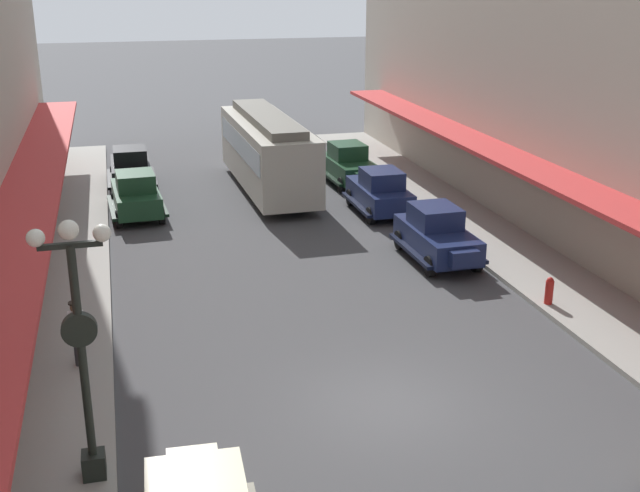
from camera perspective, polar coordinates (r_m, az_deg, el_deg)
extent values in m
plane|color=#424244|center=(18.56, 4.78, -11.21)|extent=(200.00, 200.00, 0.00)
cube|color=#99968E|center=(17.80, -19.36, -13.52)|extent=(3.00, 60.00, 0.15)
cube|color=#193D23|center=(32.65, -13.01, 3.36)|extent=(1.89, 3.98, 0.80)
cube|color=#193D23|center=(32.22, -13.06, 4.53)|extent=(1.52, 1.77, 0.70)
cube|color=#8C9EA8|center=(32.22, -13.06, 4.53)|extent=(1.45, 1.73, 0.42)
cube|color=#193D23|center=(34.69, -13.33, 4.35)|extent=(0.95, 0.41, 0.52)
cube|color=black|center=(32.69, -14.62, 2.66)|extent=(0.41, 3.52, 0.12)
cube|color=black|center=(32.82, -11.31, 2.98)|extent=(0.41, 3.52, 0.12)
cylinder|color=black|center=(34.03, -14.51, 3.17)|extent=(0.25, 0.69, 0.68)
cylinder|color=black|center=(34.13, -11.81, 3.43)|extent=(0.25, 0.69, 0.68)
cylinder|color=black|center=(31.41, -14.19, 1.88)|extent=(0.25, 0.69, 0.68)
cylinder|color=black|center=(31.52, -11.27, 2.16)|extent=(0.25, 0.69, 0.68)
cube|color=black|center=(37.20, -13.36, 5.25)|extent=(1.71, 3.91, 0.80)
cube|color=black|center=(36.79, -13.44, 6.29)|extent=(1.45, 1.71, 0.70)
cube|color=#8C9EA8|center=(36.79, -13.44, 6.29)|extent=(1.37, 1.67, 0.42)
cube|color=black|center=(39.26, -13.49, 6.03)|extent=(0.94, 0.36, 0.52)
cube|color=black|center=(37.27, -14.79, 4.65)|extent=(0.25, 3.51, 0.12)
cube|color=black|center=(37.30, -11.87, 4.89)|extent=(0.25, 3.51, 0.12)
cylinder|color=black|center=(38.61, -14.60, 5.04)|extent=(0.22, 0.68, 0.68)
cylinder|color=black|center=(38.64, -12.20, 5.24)|extent=(0.22, 0.68, 0.68)
cylinder|color=black|center=(35.96, -14.52, 4.02)|extent=(0.22, 0.68, 0.68)
cylinder|color=black|center=(36.00, -11.95, 4.24)|extent=(0.22, 0.68, 0.68)
cube|color=beige|center=(15.35, -9.09, -15.07)|extent=(0.95, 0.40, 0.52)
cube|color=#19234C|center=(27.21, 8.37, 0.48)|extent=(1.75, 3.92, 0.80)
cube|color=#19234C|center=(27.20, 8.24, 2.14)|extent=(1.46, 1.72, 0.70)
cube|color=#8C9EA8|center=(27.20, 8.24, 2.14)|extent=(1.39, 1.68, 0.42)
cube|color=#19234C|center=(25.37, 10.27, -0.90)|extent=(0.94, 0.37, 0.52)
cube|color=black|center=(27.69, 10.14, 0.02)|extent=(0.28, 3.51, 0.12)
cube|color=black|center=(26.96, 6.48, -0.33)|extent=(0.28, 3.51, 0.12)
cylinder|color=black|center=(26.51, 11.10, -1.11)|extent=(0.23, 0.68, 0.68)
cylinder|color=black|center=(25.85, 7.88, -1.45)|extent=(0.23, 0.68, 0.68)
cylinder|color=black|center=(28.83, 8.73, 0.70)|extent=(0.23, 0.68, 0.68)
cylinder|color=black|center=(28.23, 5.73, 0.43)|extent=(0.23, 0.68, 0.68)
cube|color=#193D23|center=(36.76, 2.09, 5.59)|extent=(1.86, 3.97, 0.80)
cube|color=#193D23|center=(36.82, 1.98, 6.82)|extent=(1.51, 1.76, 0.70)
cube|color=#8C9EA8|center=(36.82, 1.98, 6.82)|extent=(1.44, 1.72, 0.42)
cube|color=#193D23|center=(34.80, 3.24, 4.88)|extent=(0.95, 0.40, 0.52)
cube|color=black|center=(37.15, 3.48, 5.21)|extent=(0.39, 3.52, 0.12)
cube|color=black|center=(36.54, 0.67, 5.01)|extent=(0.39, 3.52, 0.12)
cylinder|color=black|center=(35.88, 4.02, 4.56)|extent=(0.25, 0.69, 0.68)
cylinder|color=black|center=(35.35, 1.57, 4.38)|extent=(0.25, 0.69, 0.68)
cylinder|color=black|center=(38.36, 2.56, 5.55)|extent=(0.25, 0.69, 0.68)
cylinder|color=black|center=(37.86, 0.25, 5.39)|extent=(0.25, 0.69, 0.68)
cube|color=#19234C|center=(32.32, 4.27, 3.64)|extent=(1.70, 3.90, 0.80)
cube|color=#19234C|center=(31.90, 4.44, 4.83)|extent=(1.44, 1.70, 0.70)
cube|color=#8C9EA8|center=(31.90, 4.44, 4.83)|extent=(1.37, 1.67, 0.42)
cube|color=#19234C|center=(34.26, 3.13, 4.65)|extent=(0.94, 0.36, 0.52)
cube|color=black|center=(32.12, 2.65, 2.99)|extent=(0.24, 3.51, 0.12)
cube|color=black|center=(32.72, 5.83, 3.21)|extent=(0.24, 3.51, 0.12)
cylinder|color=black|center=(33.44, 2.19, 3.50)|extent=(0.22, 0.68, 0.68)
cylinder|color=black|center=(33.92, 4.81, 3.68)|extent=(0.22, 0.68, 0.68)
cylinder|color=black|center=(30.94, 3.64, 2.18)|extent=(0.22, 0.68, 0.68)
cylinder|color=black|center=(31.47, 6.44, 2.38)|extent=(0.22, 0.68, 0.68)
cube|color=#ADA899|center=(35.23, -3.75, 6.65)|extent=(2.70, 9.65, 2.70)
cube|color=#5F5C54|center=(34.93, -3.81, 9.10)|extent=(1.68, 8.67, 0.36)
cube|color=#8C9EA8|center=(35.13, -3.77, 7.41)|extent=(2.71, 8.88, 0.95)
cube|color=black|center=(32.89, -2.63, 2.98)|extent=(2.02, 1.24, 0.40)
cube|color=black|center=(38.33, -4.62, 5.28)|extent=(2.02, 1.24, 0.40)
cube|color=black|center=(16.40, -15.86, -14.80)|extent=(0.44, 0.44, 0.50)
cylinder|color=black|center=(15.25, -16.66, -7.43)|extent=(0.16, 0.16, 4.20)
cube|color=black|center=(14.46, -17.44, 0.05)|extent=(1.10, 0.10, 0.10)
sphere|color=white|center=(14.45, -19.68, 0.54)|extent=(0.32, 0.32, 0.32)
sphere|color=white|center=(14.38, -15.33, 0.91)|extent=(0.32, 0.32, 0.32)
sphere|color=white|center=(14.37, -17.55, 1.10)|extent=(0.36, 0.36, 0.36)
cylinder|color=black|center=(15.03, -16.84, -5.72)|extent=(0.64, 0.18, 0.64)
cylinder|color=silver|center=(15.13, -16.83, -5.57)|extent=(0.56, 0.02, 0.56)
cylinder|color=#B21E19|center=(24.10, 16.06, -3.20)|extent=(0.24, 0.24, 0.70)
sphere|color=#B21E19|center=(23.97, 16.14, -2.38)|extent=(0.20, 0.20, 0.20)
cylinder|color=#2D2D33|center=(20.54, -16.86, -7.06)|extent=(0.24, 0.24, 0.85)
cube|color=white|center=(20.25, -17.05, -5.26)|extent=(0.36, 0.22, 0.56)
sphere|color=brown|center=(20.10, -17.16, -4.22)|extent=(0.22, 0.22, 0.22)
cylinder|color=black|center=(20.05, -17.19, -3.91)|extent=(0.28, 0.28, 0.04)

